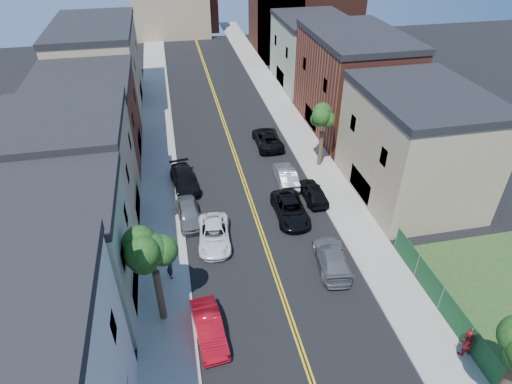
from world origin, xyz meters
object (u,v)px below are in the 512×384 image
black_car_left (184,180)px  black_suv_lane (290,209)px  red_sedan (209,328)px  pedestrian_left (170,267)px  dark_car_right_far (267,138)px  pedestrian_right (466,342)px  silver_car_right (286,176)px  white_pickup (214,235)px  grey_car_right (332,258)px  black_car_right (313,192)px  grey_car_left (189,213)px

black_car_left → black_suv_lane: black_car_left is taller
red_sedan → pedestrian_left: bearing=105.7°
black_car_left → dark_car_right_far: bearing=27.3°
pedestrian_right → silver_car_right: bearing=-79.5°
red_sedan → dark_car_right_far: dark_car_right_far is taller
white_pickup → pedestrian_left: 4.74m
grey_car_right → pedestrian_right: bearing=128.0°
grey_car_right → dark_car_right_far: size_ratio=0.93×
white_pickup → silver_car_right: bearing=47.7°
red_sedan → pedestrian_right: pedestrian_right is taller
black_car_right → silver_car_right: size_ratio=0.93×
grey_car_left → black_suv_lane: size_ratio=0.84×
grey_car_left → pedestrian_right: 21.58m
black_car_right → pedestrian_right: 17.22m
white_pickup → black_car_right: (9.25, 3.97, 0.03)m
black_car_right → black_suv_lane: bearing=36.6°
silver_car_right → pedestrian_left: pedestrian_left is taller
red_sedan → black_car_right: (10.65, 12.54, 0.00)m
white_pickup → dark_car_right_far: bearing=67.6°
grey_car_right → pedestrian_left: (-11.42, 1.13, 0.32)m
red_sedan → silver_car_right: size_ratio=0.96×
dark_car_right_far → white_pickup: bearing=62.8°
grey_car_right → silver_car_right: bearing=-80.4°
grey_car_right → black_car_right: 8.41m
white_pickup → pedestrian_left: (-3.48, -3.20, 0.36)m
grey_car_left → dark_car_right_far: size_ratio=0.80×
black_car_right → black_suv_lane: (-2.64, -2.08, -0.00)m
red_sedan → grey_car_right: bearing=18.9°
black_car_right → silver_car_right: bearing=-62.9°
black_suv_lane → red_sedan: bearing=-126.3°
grey_car_left → pedestrian_right: (14.60, -15.89, 0.33)m
grey_car_left → black_suv_lane: grey_car_left is taller
black_car_left → grey_car_right: 15.83m
grey_car_left → black_car_right: grey_car_left is taller
red_sedan → black_suv_lane: size_ratio=0.85×
black_car_left → silver_car_right: silver_car_right is taller
grey_car_left → grey_car_right: grey_car_left is taller
white_pickup → dark_car_right_far: dark_car_right_far is taller
black_car_right → dark_car_right_far: size_ratio=0.78×
grey_car_left → silver_car_right: bearing=19.3°
pedestrian_right → dark_car_right_far: bearing=-83.6°
dark_car_right_far → red_sedan: bearing=69.1°
black_suv_lane → dark_car_right_far: bearing=86.7°
silver_car_right → dark_car_right_far: size_ratio=0.84×
black_car_left → dark_car_right_far: dark_car_right_far is taller
black_suv_lane → pedestrian_right: (6.29, -14.74, 0.35)m
black_car_left → pedestrian_right: 25.64m
white_pickup → pedestrian_right: (12.90, -12.85, 0.38)m
red_sedan → grey_car_right: (9.35, 4.23, 0.01)m
white_pickup → black_suv_lane: black_suv_lane is taller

